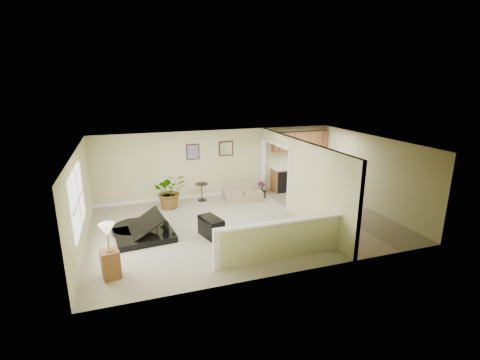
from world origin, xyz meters
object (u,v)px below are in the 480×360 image
object	(u,v)px
accent_table	(202,190)
small_plant	(262,191)
loveseat	(242,192)
lamp_stand	(110,255)
palm_plant	(170,191)
piano	(141,215)
piano_bench	(211,227)

from	to	relation	value
accent_table	small_plant	xyz separation A→B (m)	(2.20, -0.37, -0.16)
loveseat	lamp_stand	world-z (taller)	lamp_stand
palm_plant	lamp_stand	world-z (taller)	lamp_stand
piano	lamp_stand	bearing A→B (deg)	-117.58
piano_bench	accent_table	xyz separation A→B (m)	(0.43, 3.08, 0.14)
piano_bench	small_plant	bearing A→B (deg)	45.93
loveseat	piano	bearing A→B (deg)	-144.42
loveseat	palm_plant	size ratio (longest dim) A/B	1.20
piano_bench	lamp_stand	size ratio (longest dim) A/B	0.65
small_plant	piano	bearing A→B (deg)	-155.05
loveseat	piano_bench	bearing A→B (deg)	-118.26
lamp_stand	piano	bearing A→B (deg)	68.40
piano	palm_plant	xyz separation A→B (m)	(1.07, 2.06, -0.02)
piano_bench	lamp_stand	world-z (taller)	lamp_stand
accent_table	piano_bench	bearing A→B (deg)	-97.92
piano	lamp_stand	distance (m)	2.15
accent_table	palm_plant	xyz separation A→B (m)	(-1.19, -0.39, 0.18)
piano_bench	small_plant	xyz separation A→B (m)	(2.63, 2.72, -0.02)
lamp_stand	accent_table	bearing A→B (deg)	55.54
loveseat	palm_plant	world-z (taller)	palm_plant
accent_table	palm_plant	size ratio (longest dim) A/B	0.53
loveseat	accent_table	world-z (taller)	loveseat
piano_bench	small_plant	size ratio (longest dim) A/B	1.37
palm_plant	lamp_stand	xyz separation A→B (m)	(-1.86, -4.06, -0.06)
accent_table	lamp_stand	distance (m)	5.39
palm_plant	small_plant	distance (m)	3.40
piano	accent_table	xyz separation A→B (m)	(2.26, 2.44, -0.20)
accent_table	palm_plant	bearing A→B (deg)	-161.96
accent_table	lamp_stand	bearing A→B (deg)	-124.46
accent_table	lamp_stand	xyz separation A→B (m)	(-3.05, -4.44, 0.13)
loveseat	small_plant	distance (m)	0.76
piano	small_plant	size ratio (longest dim) A/B	3.30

